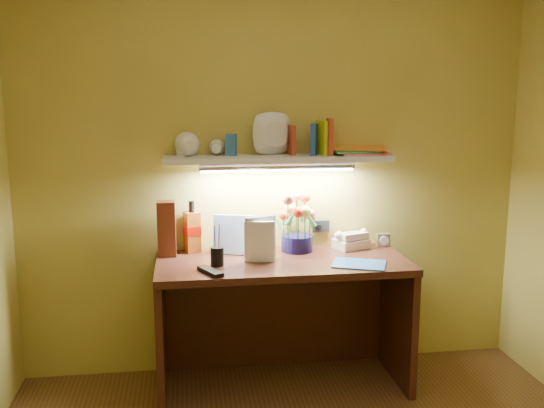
# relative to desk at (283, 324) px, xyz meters

# --- Properties ---
(desk) EXTENTS (1.40, 0.60, 0.75)m
(desk) POSITION_rel_desk_xyz_m (0.00, 0.00, 0.00)
(desk) COLOR #36180E
(desk) RESTS_ON ground
(flower_bouquet) EXTENTS (0.27, 0.27, 0.33)m
(flower_bouquet) POSITION_rel_desk_xyz_m (0.11, 0.19, 0.54)
(flower_bouquet) COLOR #100D39
(flower_bouquet) RESTS_ON desk
(telephone) EXTENTS (0.23, 0.20, 0.11)m
(telephone) POSITION_rel_desk_xyz_m (0.45, 0.20, 0.43)
(telephone) COLOR #F3E0CD
(telephone) RESTS_ON desk
(desk_clock) EXTENTS (0.08, 0.04, 0.08)m
(desk_clock) POSITION_rel_desk_xyz_m (0.65, 0.22, 0.41)
(desk_clock) COLOR #AFAFB4
(desk_clock) RESTS_ON desk
(whisky_bottle) EXTENTS (0.10, 0.10, 0.30)m
(whisky_bottle) POSITION_rel_desk_xyz_m (-0.50, 0.25, 0.53)
(whisky_bottle) COLOR #A14B13
(whisky_bottle) RESTS_ON desk
(whisky_box) EXTENTS (0.10, 0.10, 0.32)m
(whisky_box) POSITION_rel_desk_xyz_m (-0.64, 0.19, 0.53)
(whisky_box) COLOR #5A2513
(whisky_box) RESTS_ON desk
(pen_cup) EXTENTS (0.08, 0.08, 0.17)m
(pen_cup) POSITION_rel_desk_xyz_m (-0.37, -0.06, 0.46)
(pen_cup) COLOR black
(pen_cup) RESTS_ON desk
(art_card) EXTENTS (0.23, 0.11, 0.23)m
(art_card) POSITION_rel_desk_xyz_m (-0.26, 0.18, 0.49)
(art_card) COLOR white
(art_card) RESTS_ON desk
(tv_remote) EXTENTS (0.13, 0.19, 0.02)m
(tv_remote) POSITION_rel_desk_xyz_m (-0.41, -0.19, 0.39)
(tv_remote) COLOR black
(tv_remote) RESTS_ON desk
(blue_folder) EXTENTS (0.33, 0.29, 0.01)m
(blue_folder) POSITION_rel_desk_xyz_m (0.39, -0.15, 0.38)
(blue_folder) COLOR #2C66A9
(blue_folder) RESTS_ON desk
(desk_book_a) EXTENTS (0.19, 0.07, 0.25)m
(desk_book_a) POSITION_rel_desk_xyz_m (-0.21, -0.01, 0.50)
(desk_book_a) COLOR beige
(desk_book_a) RESTS_ON desk
(desk_book_b) EXTENTS (0.17, 0.05, 0.23)m
(desk_book_b) POSITION_rel_desk_xyz_m (-0.22, -0.01, 0.49)
(desk_book_b) COLOR white
(desk_book_b) RESTS_ON desk
(wall_shelf) EXTENTS (1.31, 0.34, 0.24)m
(wall_shelf) POSITION_rel_desk_xyz_m (0.01, 0.18, 0.96)
(wall_shelf) COLOR white
(wall_shelf) RESTS_ON ground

